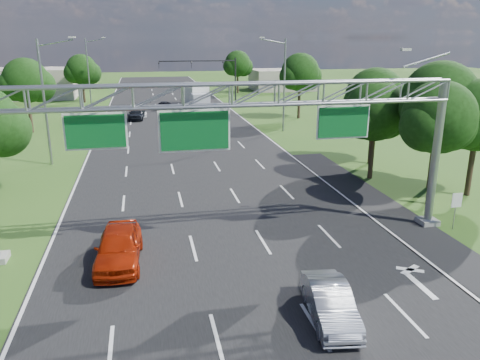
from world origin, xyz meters
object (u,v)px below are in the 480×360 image
object	(u,v)px
red_coupe	(119,247)
box_truck	(197,96)
sign_gantry	(233,107)
regulatory_sign	(456,204)
silver_sedan	(330,303)
traffic_signal	(214,70)

from	to	relation	value
red_coupe	box_truck	size ratio (longest dim) A/B	0.55
sign_gantry	box_truck	world-z (taller)	sign_gantry
sign_gantry	regulatory_sign	bearing A→B (deg)	-4.83
regulatory_sign	silver_sedan	bearing A→B (deg)	-146.18
traffic_signal	regulatory_sign	bearing A→B (deg)	-84.80
silver_sedan	box_truck	size ratio (longest dim) A/B	0.46
sign_gantry	traffic_signal	world-z (taller)	sign_gantry
regulatory_sign	traffic_signal	distance (m)	54.37
box_truck	red_coupe	bearing A→B (deg)	-105.95
regulatory_sign	box_truck	xyz separation A→B (m)	(-8.00, 50.44, 0.10)
traffic_signal	silver_sedan	bearing A→B (deg)	-94.70
traffic_signal	red_coupe	xyz separation A→B (m)	(-12.80, -54.42, -4.32)
red_coupe	silver_sedan	bearing A→B (deg)	-35.78
regulatory_sign	red_coupe	bearing A→B (deg)	-178.72
sign_gantry	silver_sedan	size ratio (longest dim) A/B	5.67
sign_gantry	box_truck	xyz separation A→B (m)	(4.07, 49.42, -5.28)
regulatory_sign	traffic_signal	xyz separation A→B (m)	(-4.92, 54.02, 3.66)
red_coupe	traffic_signal	bearing A→B (deg)	79.59
red_coupe	sign_gantry	bearing A→B (deg)	16.89
sign_gantry	traffic_signal	size ratio (longest dim) A/B	1.92
regulatory_sign	sign_gantry	bearing A→B (deg)	175.17
sign_gantry	silver_sedan	bearing A→B (deg)	-74.20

